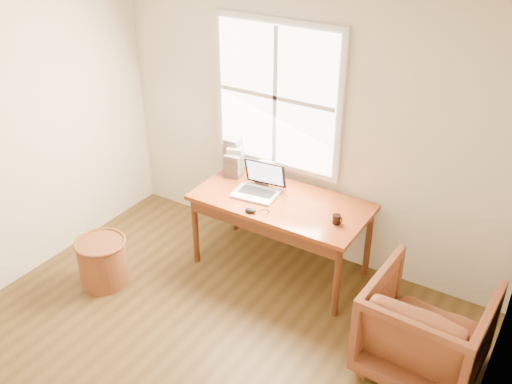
# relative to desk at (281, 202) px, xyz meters

# --- Properties ---
(room_shell) EXTENTS (4.04, 4.54, 2.64)m
(room_shell) POSITION_rel_desk_xyz_m (-0.02, -1.64, 0.59)
(room_shell) COLOR #513A1B
(room_shell) RESTS_ON ground
(desk) EXTENTS (1.60, 0.80, 0.04)m
(desk) POSITION_rel_desk_xyz_m (0.00, 0.00, 0.00)
(desk) COLOR brown
(desk) RESTS_ON room_shell
(armchair) EXTENTS (0.88, 0.90, 0.78)m
(armchair) POSITION_rel_desk_xyz_m (1.55, -0.53, -0.34)
(armchair) COLOR brown
(armchair) RESTS_ON room_shell
(wicker_stool) EXTENTS (0.52, 0.52, 0.44)m
(wicker_stool) POSITION_rel_desk_xyz_m (-1.27, -1.05, -0.51)
(wicker_stool) COLOR brown
(wicker_stool) RESTS_ON room_shell
(laptop) EXTENTS (0.47, 0.49, 0.32)m
(laptop) POSITION_rel_desk_xyz_m (-0.25, -0.05, 0.18)
(laptop) COLOR silver
(laptop) RESTS_ON desk
(mouse) EXTENTS (0.12, 0.08, 0.04)m
(mouse) POSITION_rel_desk_xyz_m (-0.12, -0.32, 0.04)
(mouse) COLOR black
(mouse) RESTS_ON desk
(coffee_mug) EXTENTS (0.10, 0.10, 0.08)m
(coffee_mug) POSITION_rel_desk_xyz_m (0.59, -0.09, 0.06)
(coffee_mug) COLOR black
(coffee_mug) RESTS_ON desk
(cd_stack_a) EXTENTS (0.18, 0.17, 0.28)m
(cd_stack_a) POSITION_rel_desk_xyz_m (-0.64, 0.22, 0.16)
(cd_stack_a) COLOR #B0B4BC
(cd_stack_a) RESTS_ON desk
(cd_stack_b) EXTENTS (0.17, 0.15, 0.23)m
(cd_stack_b) POSITION_rel_desk_xyz_m (-0.63, 0.17, 0.13)
(cd_stack_b) COLOR #28282D
(cd_stack_b) RESTS_ON desk
(cd_stack_c) EXTENTS (0.15, 0.13, 0.34)m
(cd_stack_c) POSITION_rel_desk_xyz_m (-0.70, 0.27, 0.19)
(cd_stack_c) COLOR #A5A6B3
(cd_stack_c) RESTS_ON desk
(cd_stack_d) EXTENTS (0.16, 0.15, 0.19)m
(cd_stack_d) POSITION_rel_desk_xyz_m (-0.32, 0.23, 0.12)
(cd_stack_d) COLOR #AEB5BA
(cd_stack_d) RESTS_ON desk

